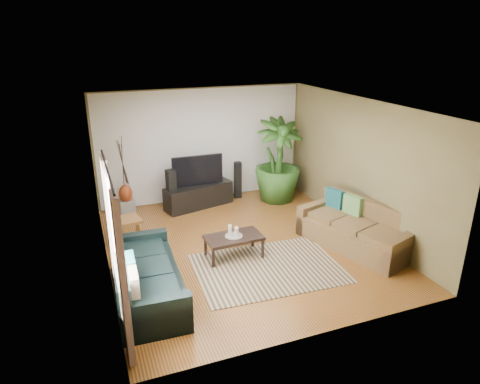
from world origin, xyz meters
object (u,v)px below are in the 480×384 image
coffee_table (234,246)px  side_table (128,230)px  potted_plant (278,160)px  pedestal (127,207)px  television (197,170)px  tv_stand (199,196)px  sofa_left (147,272)px  speaker_left (172,192)px  speaker_right (238,180)px  vase (126,194)px  sofa_right (355,226)px

coffee_table → side_table: bearing=140.8°
potted_plant → pedestal: 3.68m
television → tv_stand: bearing=-90.0°
coffee_table → potted_plant: (1.97, 2.33, 0.79)m
sofa_left → coffee_table: 1.82m
sofa_left → potted_plant: (3.65, 3.01, 0.58)m
speaker_left → speaker_right: size_ratio=1.12×
sofa_left → tv_stand: bearing=-25.6°
sofa_left → pedestal: size_ratio=6.74×
coffee_table → speaker_left: bearing=101.2°
sofa_left → speaker_left: bearing=-16.6°
coffee_table → potted_plant: 3.15m
television → potted_plant: (1.92, -0.26, 0.11)m
speaker_right → vase: speaker_right is taller
coffee_table → side_table: side_table is taller
coffee_table → speaker_right: (1.13, 2.81, 0.25)m
coffee_table → tv_stand: size_ratio=0.63×
tv_stand → speaker_left: bearing=177.0°
speaker_right → side_table: size_ratio=1.81×
tv_stand → potted_plant: (1.92, -0.24, 0.73)m
sofa_right → vase: (-3.88, 3.17, 0.06)m
television → side_table: (-1.78, -1.31, -0.64)m
pedestal → speaker_left: bearing=-16.4°
sofa_left → television: 3.73m
sofa_right → speaker_left: size_ratio=2.13×
coffee_table → sofa_left: bearing=-160.4°
speaker_right → side_table: speaker_right is taller
vase → potted_plant: bearing=-6.4°
sofa_left → potted_plant: bearing=-48.1°
sofa_right → pedestal: size_ratio=6.51×
potted_plant → speaker_right: bearing=150.2°
coffee_table → tv_stand: 2.57m
tv_stand → vase: 1.66m
sofa_left → tv_stand: (1.73, 3.25, -0.15)m
sofa_right → pedestal: sofa_right is taller
television → pedestal: bearing=175.1°
tv_stand → potted_plant: size_ratio=0.81×
coffee_table → speaker_left: size_ratio=1.00×
coffee_table → vase: vase is taller
vase → side_table: size_ratio=0.85×
coffee_table → speaker_right: size_ratio=1.12×
tv_stand → speaker_right: bearing=-1.4°
tv_stand → potted_plant: bearing=-21.2°
tv_stand → television: 0.62m
sofa_right → tv_stand: 3.76m
coffee_table → speaker_right: speaker_right is taller
sofa_left → coffee_table: sofa_left is taller
television → speaker_left: size_ratio=1.17×
sofa_left → pedestal: sofa_left is taller
sofa_left → pedestal: bearing=0.8°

